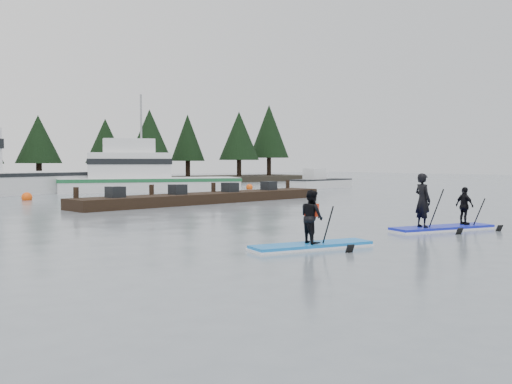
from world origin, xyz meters
TOP-DOWN VIEW (x-y plane):
  - ground at (0.00, 0.00)m, footprint 160.00×160.00m
  - fishing_boat_medium at (7.40, 27.80)m, footprint 12.98×8.04m
  - skiff at (21.70, 24.24)m, footprint 6.25×2.50m
  - floating_dock at (4.61, 15.63)m, footprint 15.37×3.51m
  - buoy_b at (-2.19, 23.50)m, footprint 0.58×0.58m
  - buoy_c at (15.54, 26.05)m, footprint 0.52×0.52m
  - paddleboard_solo at (-2.30, 0.98)m, footprint 3.25×1.43m
  - paddleboard_duo at (3.42, 1.11)m, footprint 3.64×1.74m

SIDE VIEW (x-z plane):
  - ground at x=0.00m, z-range 0.00..0.00m
  - buoy_b at x=-2.19m, z-range -0.29..0.29m
  - buoy_c at x=15.54m, z-range -0.26..0.26m
  - floating_dock at x=4.61m, z-range 0.00..0.51m
  - skiff at x=21.70m, z-range 0.00..0.71m
  - paddleboard_solo at x=-2.30m, z-range -0.44..1.43m
  - fishing_boat_medium at x=7.40m, z-range -3.34..4.40m
  - paddleboard_duo at x=3.42m, z-range -0.55..1.69m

